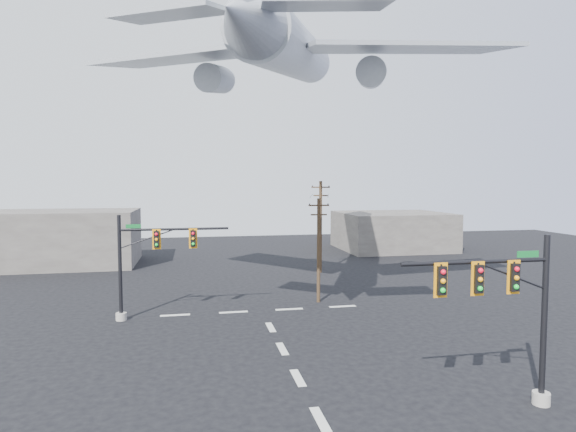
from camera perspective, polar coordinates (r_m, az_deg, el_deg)
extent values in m
plane|color=black|center=(23.67, 1.18, -18.64)|extent=(120.00, 120.00, 0.00)
cube|color=beige|center=(20.13, 3.83, -22.89)|extent=(0.40, 2.00, 0.01)
cube|color=beige|center=(23.67, 1.18, -18.62)|extent=(0.40, 2.00, 0.01)
cube|color=beige|center=(27.33, -0.69, -15.46)|extent=(0.40, 2.00, 0.01)
cube|color=beige|center=(31.07, -2.08, -13.03)|extent=(0.40, 2.00, 0.01)
cube|color=beige|center=(34.58, -13.23, -11.37)|extent=(2.00, 0.40, 0.01)
cube|color=beige|center=(34.66, -6.48, -11.25)|extent=(2.00, 0.40, 0.01)
cube|color=beige|center=(35.20, 0.14, -10.98)|extent=(2.00, 0.40, 0.01)
cube|color=beige|center=(36.17, 6.48, -10.59)|extent=(2.00, 0.40, 0.01)
cylinder|color=#9C978D|center=(23.55, 27.80, -18.58)|extent=(0.70, 0.70, 0.50)
cylinder|color=black|center=(22.53, 28.08, -10.88)|extent=(0.24, 0.24, 7.02)
cylinder|color=black|center=(20.20, 21.40, -5.09)|extent=(6.26, 0.16, 0.16)
cylinder|color=black|center=(21.18, 24.95, -6.43)|extent=(3.35, 0.08, 0.08)
cube|color=black|center=(21.07, 25.19, -6.57)|extent=(0.34, 0.30, 1.10)
cube|color=orange|center=(21.08, 25.16, -6.57)|extent=(0.55, 0.04, 1.35)
sphere|color=red|center=(20.87, 25.50, -5.70)|extent=(0.20, 0.20, 0.20)
sphere|color=orange|center=(20.93, 25.47, -6.65)|extent=(0.20, 0.20, 0.20)
sphere|color=#0BBD29|center=(21.00, 25.44, -7.59)|extent=(0.20, 0.20, 0.20)
cube|color=black|center=(20.19, 21.58, -6.92)|extent=(0.34, 0.30, 1.10)
cube|color=orange|center=(20.20, 21.55, -6.91)|extent=(0.55, 0.04, 1.35)
sphere|color=red|center=(19.98, 21.88, -6.02)|extent=(0.20, 0.20, 0.20)
sphere|color=orange|center=(20.05, 21.85, -7.01)|extent=(0.20, 0.20, 0.20)
sphere|color=#0BBD29|center=(20.11, 21.82, -7.99)|extent=(0.20, 0.20, 0.20)
cube|color=black|center=(19.39, 17.66, -7.27)|extent=(0.34, 0.30, 1.10)
cube|color=orange|center=(19.41, 17.63, -7.26)|extent=(0.55, 0.04, 1.35)
sphere|color=red|center=(19.18, 17.93, -6.33)|extent=(0.20, 0.20, 0.20)
sphere|color=orange|center=(19.25, 17.91, -7.36)|extent=(0.20, 0.20, 0.20)
sphere|color=#0BBD29|center=(19.32, 17.89, -8.38)|extent=(0.20, 0.20, 0.20)
cube|color=#0E6326|center=(21.40, 26.55, -4.06)|extent=(0.95, 0.04, 0.26)
cylinder|color=#9C978D|center=(34.32, -19.16, -11.19)|extent=(0.70, 0.70, 0.50)
cylinder|color=black|center=(33.62, -19.28, -5.84)|extent=(0.24, 0.24, 6.99)
cylinder|color=black|center=(32.98, -13.26, -1.53)|extent=(7.11, 0.16, 0.16)
cylinder|color=black|center=(33.15, -16.32, -2.60)|extent=(3.75, 0.08, 0.08)
cube|color=black|center=(32.96, -15.31, -2.67)|extent=(0.34, 0.30, 1.10)
cube|color=orange|center=(32.98, -15.31, -2.66)|extent=(0.55, 0.04, 1.35)
sphere|color=red|center=(32.75, -15.34, -2.09)|extent=(0.20, 0.20, 0.20)
sphere|color=orange|center=(32.79, -15.33, -2.70)|extent=(0.20, 0.20, 0.20)
sphere|color=#0BBD29|center=(32.83, -15.32, -3.31)|extent=(0.20, 0.20, 0.20)
cube|color=black|center=(32.87, -11.19, -2.62)|extent=(0.34, 0.30, 1.10)
cube|color=orange|center=(32.89, -11.19, -2.61)|extent=(0.55, 0.04, 1.35)
sphere|color=red|center=(32.67, -11.20, -2.04)|extent=(0.20, 0.20, 0.20)
sphere|color=orange|center=(32.71, -11.19, -2.65)|extent=(0.20, 0.20, 0.20)
sphere|color=#0BBD29|center=(32.75, -11.18, -3.26)|extent=(0.20, 0.20, 0.20)
cube|color=#0E6326|center=(33.10, -17.87, -1.16)|extent=(0.95, 0.04, 0.26)
cylinder|color=#412B1B|center=(36.55, 3.65, -4.11)|extent=(0.26, 0.26, 7.91)
cube|color=#412B1B|center=(36.23, 3.67, 1.27)|extent=(1.59, 0.20, 0.11)
cube|color=#412B1B|center=(36.27, 3.67, 0.16)|extent=(1.24, 0.18, 0.11)
cylinder|color=black|center=(36.09, 2.58, 1.40)|extent=(0.09, 0.09, 0.11)
cylinder|color=black|center=(36.22, 3.67, 1.41)|extent=(0.09, 0.09, 0.11)
cylinder|color=black|center=(36.37, 4.76, 1.41)|extent=(0.09, 0.09, 0.11)
cylinder|color=#412B1B|center=(48.49, 3.87, -1.31)|extent=(0.31, 0.31, 9.25)
cube|color=#412B1B|center=(48.28, 3.89, 3.42)|extent=(1.80, 0.77, 0.12)
cube|color=#412B1B|center=(48.30, 3.89, 2.44)|extent=(1.41, 0.62, 0.12)
cylinder|color=black|center=(48.37, 2.91, 3.55)|extent=(0.10, 0.10, 0.12)
cylinder|color=black|center=(48.28, 3.89, 3.54)|extent=(0.10, 0.10, 0.12)
cylinder|color=black|center=(48.21, 4.88, 3.54)|extent=(0.10, 0.10, 0.12)
cylinder|color=black|center=(42.06, 2.79, 2.43)|extent=(3.18, 11.65, 0.03)
cylinder|color=black|center=(42.45, 4.80, 2.44)|extent=(3.44, 11.65, 0.03)
cylinder|color=#AAAFB6|center=(36.74, 0.44, 19.03)|extent=(11.64, 22.95, 7.20)
cone|color=#AAAFB6|center=(50.55, 3.06, 17.42)|extent=(5.39, 6.52, 4.39)
cone|color=#AAAFB6|center=(23.14, -5.46, 22.41)|extent=(5.03, 6.34, 4.03)
cube|color=#AAAFB6|center=(37.32, -12.99, 17.76)|extent=(13.94, 14.13, 1.09)
cube|color=#AAAFB6|center=(34.77, 14.10, 18.77)|extent=(15.09, 6.15, 1.09)
cylinder|color=#AAAFB6|center=(37.28, -8.63, 15.77)|extent=(3.30, 4.38, 2.59)
cylinder|color=#AAAFB6|center=(35.52, 9.81, 16.35)|extent=(3.30, 4.38, 2.59)
cube|color=#AAAFB6|center=(24.94, -13.85, 22.27)|extent=(6.07, 5.35, 0.60)
cube|color=#AAAFB6|center=(23.24, 4.42, 23.77)|extent=(5.90, 3.06, 0.60)
cube|color=slate|center=(58.69, -26.29, -2.39)|extent=(18.00, 10.00, 6.00)
cube|color=slate|center=(67.22, 12.25, -1.73)|extent=(14.00, 12.00, 5.00)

